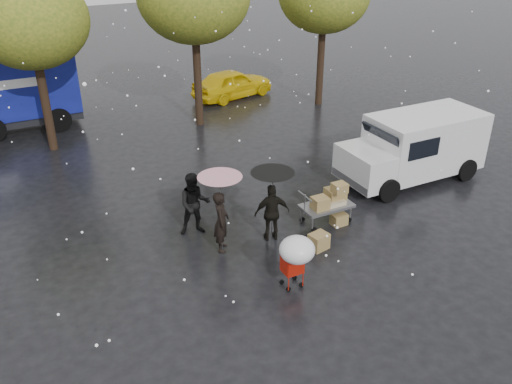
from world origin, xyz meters
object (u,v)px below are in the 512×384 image
person_black (272,213)px  white_van (415,146)px  person_pink (221,222)px  yellow_taxi (232,84)px  vendor_cart (329,200)px  shopping_cart (296,252)px

person_black → white_van: white_van is taller
person_black → white_van: 6.23m
person_black → white_van: bearing=-154.2°
person_pink → yellow_taxi: 13.33m
person_pink → white_van: size_ratio=0.35×
vendor_cart → yellow_taxi: size_ratio=0.37×
person_pink → shopping_cart: bearing=-134.3°
shopping_cart → white_van: 7.54m
person_black → vendor_cart: size_ratio=1.09×
person_black → yellow_taxi: bearing=-95.8°
person_pink → shopping_cart: person_pink is taller
vendor_cart → white_van: 4.38m
shopping_cart → white_van: bearing=27.6°
shopping_cart → white_van: size_ratio=0.30×
person_pink → person_black: size_ratio=1.03×
white_van → shopping_cart: bearing=-152.4°
vendor_cart → yellow_taxi: 12.34m
person_pink → vendor_cart: (3.34, -0.10, -0.13)m
vendor_cart → shopping_cart: (-2.49, -2.29, 0.34)m
person_pink → white_van: bearing=-55.6°
person_pink → person_black: person_pink is taller
person_pink → yellow_taxi: size_ratio=0.42×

